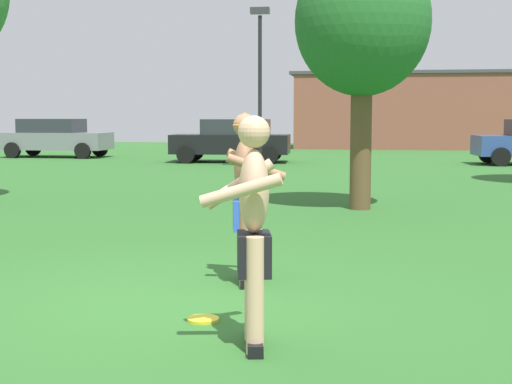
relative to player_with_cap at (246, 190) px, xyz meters
The scene contains 9 objects.
ground_plane 1.40m from the player_with_cap, 123.89° to the right, with size 80.00×80.00×0.00m, color #2D6628.
player_with_cap is the anchor object (origin of this frame).
player_in_black 2.09m from the player_with_cap, 78.99° to the right, with size 0.66×0.66×1.71m.
frisbee 1.73m from the player_with_cap, 94.76° to the right, with size 0.27×0.27×0.03m, color yellow.
car_gray_near_post 24.46m from the player_with_cap, 118.25° to the left, with size 4.33×2.09×1.58m.
car_black_far_end 19.76m from the player_with_cap, 100.98° to the left, with size 4.38×2.19×1.58m.
lamp_post 16.21m from the player_with_cap, 97.92° to the left, with size 0.60×0.24×5.07m.
outbuilding_behind_lot 32.60m from the player_with_cap, 84.34° to the left, with size 12.11×4.55×3.95m.
tree_left_field 6.77m from the player_with_cap, 80.25° to the left, with size 2.43×2.43×4.72m.
Camera 1 is at (1.80, -6.47, 1.70)m, focal length 51.82 mm.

